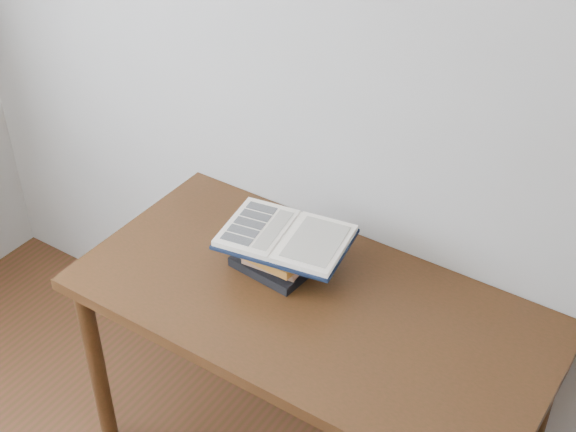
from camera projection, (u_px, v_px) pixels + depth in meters
The scene contains 3 objects.
desk at pixel (311, 324), 2.47m from camera, with size 1.46×0.73×0.78m.
book_stack at pixel (274, 254), 2.51m from camera, with size 0.25×0.19×0.12m.
open_book at pixel (286, 237), 2.45m from camera, with size 0.43×0.33×0.03m.
Camera 1 is at (1.02, -0.15, 2.42)m, focal length 50.00 mm.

